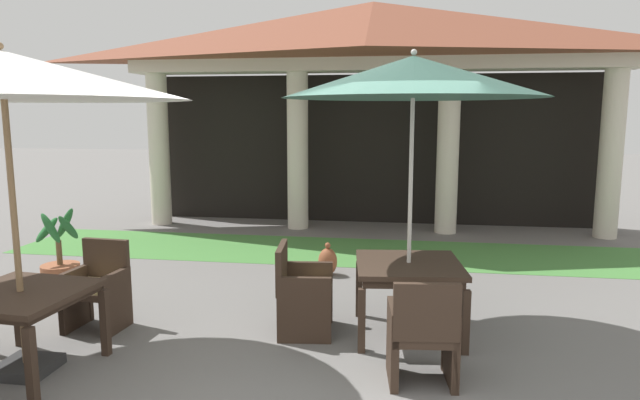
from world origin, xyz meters
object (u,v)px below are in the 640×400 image
patio_table_near_foreground (21,301)px  patio_umbrella_near_foreground (2,77)px  patio_table_mid_left (409,271)px  terracotta_urn (328,261)px  patio_chair_near_foreground_north (98,290)px  patio_chair_mid_left_south (423,335)px  potted_palm_left_edge (60,265)px  patio_umbrella_mid_left (413,79)px  patio_chair_mid_left_west (302,292)px

patio_table_near_foreground → patio_umbrella_near_foreground: 1.89m
patio_table_mid_left → terracotta_urn: bearing=119.3°
patio_umbrella_near_foreground → patio_table_mid_left: bearing=23.0°
patio_table_mid_left → patio_chair_near_foreground_north: bearing=-173.8°
patio_chair_mid_left_south → potted_palm_left_edge: (-4.58, 1.97, -0.13)m
patio_umbrella_near_foreground → potted_palm_left_edge: bearing=117.2°
patio_umbrella_near_foreground → patio_chair_mid_left_south: (3.41, 0.32, -2.11)m
potted_palm_left_edge → terracotta_urn: size_ratio=2.27×
patio_chair_near_foreground_north → patio_table_mid_left: bearing=-169.3°
patio_chair_mid_left_south → terracotta_urn: (-1.22, 3.04, -0.22)m
patio_chair_near_foreground_north → patio_table_mid_left: 3.23m
patio_table_mid_left → terracotta_urn: (-1.10, 1.97, -0.46)m
patio_table_mid_left → terracotta_urn: patio_table_mid_left is taller
patio_table_mid_left → patio_umbrella_mid_left: (0.00, 0.00, 1.91)m
patio_umbrella_mid_left → patio_chair_near_foreground_north: bearing=-173.8°
patio_chair_mid_left_west → terracotta_urn: 2.10m
patio_chair_near_foreground_north → potted_palm_left_edge: bearing=-40.3°
patio_table_near_foreground → terracotta_urn: bearing=57.0°
patio_umbrella_mid_left → terracotta_urn: (-1.10, 1.97, -2.37)m
patio_umbrella_near_foreground → patio_chair_mid_left_south: 4.02m
potted_palm_left_edge → patio_umbrella_near_foreground: bearing=-62.8°
patio_chair_mid_left_west → patio_chair_mid_left_south: bearing=45.1°
patio_umbrella_near_foreground → patio_umbrella_mid_left: patio_umbrella_mid_left is taller
patio_table_mid_left → potted_palm_left_edge: (-4.46, 0.90, -0.37)m
patio_table_near_foreground → patio_chair_near_foreground_north: size_ratio=1.19×
patio_table_mid_left → potted_palm_left_edge: bearing=168.6°
patio_chair_mid_left_south → patio_umbrella_near_foreground: bearing=179.0°
terracotta_urn → patio_table_mid_left: bearing=-60.7°
patio_chair_mid_left_west → patio_table_near_foreground: bearing=-66.4°
patio_chair_mid_left_south → patio_umbrella_mid_left: bearing=90.0°
patio_umbrella_mid_left → terracotta_urn: bearing=119.3°
patio_table_near_foreground → patio_umbrella_mid_left: (3.29, 1.39, 1.92)m
patio_umbrella_mid_left → patio_chair_mid_left_south: size_ratio=3.08×
patio_chair_mid_left_south → potted_palm_left_edge: size_ratio=0.88×
patio_table_near_foreground → patio_chair_near_foreground_north: patio_chair_near_foreground_north is taller
patio_umbrella_near_foreground → patio_chair_mid_left_west: patio_umbrella_near_foreground is taller
patio_table_mid_left → patio_table_near_foreground: bearing=-157.0°
patio_chair_near_foreground_north → patio_umbrella_mid_left: patio_umbrella_mid_left is taller
patio_umbrella_near_foreground → patio_chair_near_foreground_north: bearing=85.5°
potted_palm_left_edge → patio_table_near_foreground: bearing=-62.8°
patio_umbrella_near_foreground → patio_chair_mid_left_west: bearing=29.9°
patio_umbrella_near_foreground → patio_table_near_foreground: bearing=-90.0°
patio_table_mid_left → patio_chair_mid_left_west: bearing=-173.6°
patio_table_near_foreground → patio_umbrella_near_foreground: bearing=90.0°
patio_chair_near_foreground_north → terracotta_urn: patio_chair_near_foreground_north is taller
patio_chair_mid_left_south → potted_palm_left_edge: 4.99m
patio_chair_near_foreground_north → patio_table_mid_left: size_ratio=0.80×
patio_table_mid_left → patio_chair_mid_left_west: (-1.08, -0.12, -0.23)m
patio_chair_near_foreground_north → patio_chair_mid_left_south: size_ratio=1.00×
potted_palm_left_edge → terracotta_urn: 3.53m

